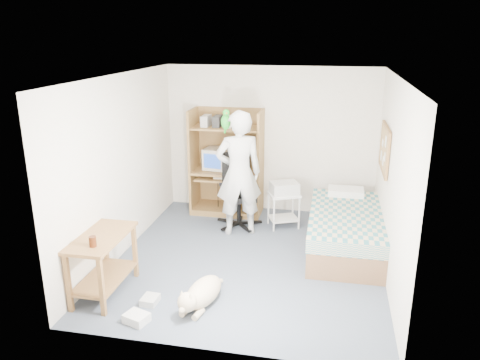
{
  "coord_description": "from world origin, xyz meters",
  "views": [
    {
      "loc": [
        1.02,
        -5.79,
        3.03
      ],
      "look_at": [
        -0.19,
        0.31,
        1.05
      ],
      "focal_mm": 35.0,
      "sensor_mm": 36.0,
      "label": 1
    }
  ],
  "objects": [
    {
      "name": "computer_hutch",
      "position": [
        -0.7,
        1.74,
        0.82
      ],
      "size": [
        1.2,
        0.63,
        1.8
      ],
      "color": "brown",
      "rests_on": "floor"
    },
    {
      "name": "wall_back",
      "position": [
        0.0,
        2.0,
        1.25
      ],
      "size": [
        3.6,
        0.02,
        2.5
      ],
      "primitive_type": "cube",
      "color": "silver",
      "rests_on": "floor"
    },
    {
      "name": "dog",
      "position": [
        -0.34,
        -1.25,
        0.16
      ],
      "size": [
        0.45,
        0.95,
        0.36
      ],
      "rotation": [
        0.0,
        0.0,
        -0.24
      ],
      "color": "#D5B78E",
      "rests_on": "floor"
    },
    {
      "name": "floor_box_a",
      "position": [
        -0.94,
        -1.7,
        0.05
      ],
      "size": [
        0.3,
        0.27,
        0.1
      ],
      "primitive_type": "cube",
      "rotation": [
        0.0,
        0.0,
        -0.32
      ],
      "color": "silver",
      "rests_on": "floor"
    },
    {
      "name": "printer",
      "position": [
        0.34,
        1.25,
        0.66
      ],
      "size": [
        0.51,
        0.46,
        0.18
      ],
      "primitive_type": "cube",
      "rotation": [
        0.0,
        0.0,
        0.41
      ],
      "color": "beige",
      "rests_on": "printer_cart"
    },
    {
      "name": "floor_box_b",
      "position": [
        -0.94,
        -1.32,
        0.04
      ],
      "size": [
        0.19,
        0.23,
        0.08
      ],
      "primitive_type": "cube",
      "rotation": [
        0.0,
        0.0,
        -0.05
      ],
      "color": "beige",
      "rests_on": "floor"
    },
    {
      "name": "corkboard",
      "position": [
        1.77,
        0.9,
        1.45
      ],
      "size": [
        0.04,
        0.94,
        0.66
      ],
      "color": "olive",
      "rests_on": "wall_right"
    },
    {
      "name": "wall_right",
      "position": [
        1.8,
        0.0,
        1.25
      ],
      "size": [
        0.02,
        4.0,
        2.5
      ],
      "primitive_type": "cube",
      "color": "silver",
      "rests_on": "floor"
    },
    {
      "name": "keyboard",
      "position": [
        -0.67,
        1.58,
        0.67
      ],
      "size": [
        0.46,
        0.18,
        0.03
      ],
      "primitive_type": "cube",
      "rotation": [
        0.0,
        0.0,
        0.04
      ],
      "color": "beige",
      "rests_on": "computer_hutch"
    },
    {
      "name": "ceiling",
      "position": [
        0.0,
        0.0,
        2.5
      ],
      "size": [
        3.6,
        4.0,
        0.02
      ],
      "primitive_type": "cube",
      "color": "white",
      "rests_on": "wall_back"
    },
    {
      "name": "person",
      "position": [
        -0.32,
        0.88,
        0.97
      ],
      "size": [
        0.83,
        0.69,
        1.94
      ],
      "primitive_type": "imported",
      "rotation": [
        0.0,
        0.0,
        3.51
      ],
      "color": "silver",
      "rests_on": "floor"
    },
    {
      "name": "crt_monitor",
      "position": [
        -0.89,
        1.75,
        0.95
      ],
      "size": [
        0.42,
        0.44,
        0.36
      ],
      "rotation": [
        0.0,
        0.0,
        -0.12
      ],
      "color": "beige",
      "rests_on": "computer_hutch"
    },
    {
      "name": "parrot",
      "position": [
        -0.52,
        0.89,
        1.77
      ],
      "size": [
        0.14,
        0.24,
        0.39
      ],
      "rotation": [
        0.0,
        0.0,
        0.37
      ],
      "color": "#159426",
      "rests_on": "person"
    },
    {
      "name": "pencil_cup",
      "position": [
        -0.33,
        1.65,
        0.82
      ],
      "size": [
        0.08,
        0.08,
        0.12
      ],
      "primitive_type": "cylinder",
      "color": "yellow",
      "rests_on": "computer_hutch"
    },
    {
      "name": "drink_glass",
      "position": [
        -1.5,
        -1.48,
        0.81
      ],
      "size": [
        0.08,
        0.08,
        0.12
      ],
      "primitive_type": "cylinder",
      "color": "#401B0A",
      "rests_on": "side_desk"
    },
    {
      "name": "wall_left",
      "position": [
        -1.8,
        0.0,
        1.25
      ],
      "size": [
        0.02,
        4.0,
        2.5
      ],
      "primitive_type": "cube",
      "color": "silver",
      "rests_on": "floor"
    },
    {
      "name": "printer_cart",
      "position": [
        0.34,
        1.25,
        0.38
      ],
      "size": [
        0.59,
        0.54,
        0.57
      ],
      "rotation": [
        0.0,
        0.0,
        0.41
      ],
      "color": "silver",
      "rests_on": "floor"
    },
    {
      "name": "side_desk",
      "position": [
        -1.55,
        -1.2,
        0.49
      ],
      "size": [
        0.5,
        1.0,
        0.75
      ],
      "color": "brown",
      "rests_on": "floor"
    },
    {
      "name": "floor",
      "position": [
        0.0,
        0.0,
        0.0
      ],
      "size": [
        4.0,
        4.0,
        0.0
      ],
      "primitive_type": "plane",
      "color": "#4B5566",
      "rests_on": "ground"
    },
    {
      "name": "bed",
      "position": [
        1.3,
        0.62,
        0.29
      ],
      "size": [
        1.02,
        2.02,
        0.66
      ],
      "color": "brown",
      "rests_on": "floor"
    },
    {
      "name": "office_chair",
      "position": [
        -0.4,
        1.19,
        0.42
      ],
      "size": [
        0.67,
        0.68,
        1.17
      ],
      "rotation": [
        0.0,
        0.0,
        0.37
      ],
      "color": "black",
      "rests_on": "floor"
    }
  ]
}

